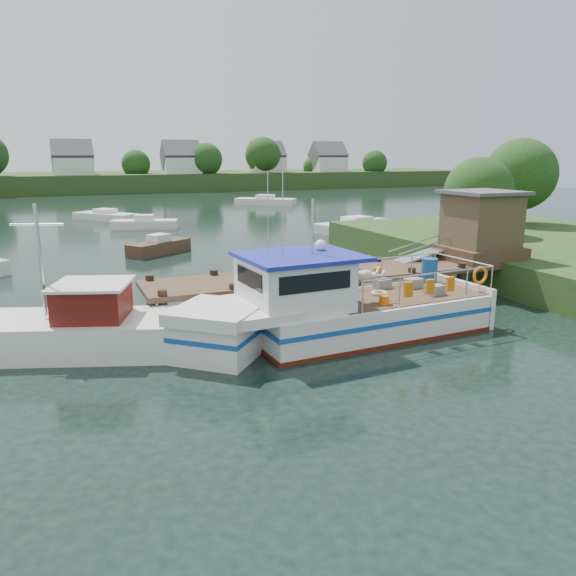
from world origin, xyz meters
name	(u,v)px	position (x,y,z in m)	size (l,w,h in m)	color
ground_plane	(297,309)	(0.00, 0.00, 0.00)	(160.00, 160.00, 0.00)	black
far_shore	(104,178)	(0.01, 82.37, 2.10)	(140.00, 42.55, 9.22)	#2C451C
dock	(434,244)	(6.51, 0.01, 2.24)	(16.60, 3.00, 4.78)	#4A3323
lobster_boat	(332,310)	(-0.37, -3.82, 1.01)	(11.73, 3.93, 5.56)	silver
work_boat	(63,330)	(-8.68, -1.76, 0.73)	(8.70, 4.98, 4.62)	silver
moored_rowboat	(159,247)	(-2.74, 15.11, 0.46)	(4.30, 3.60, 1.23)	#4A3323
moored_far	(265,201)	(15.60, 45.32, 0.46)	(7.27, 6.33, 1.23)	silver
moored_b	(145,224)	(-1.68, 27.69, 0.44)	(5.61, 3.30, 1.17)	silver
moored_c	(357,226)	(13.98, 19.84, 0.43)	(7.70, 4.21, 1.16)	silver
moored_d	(105,216)	(-4.10, 35.59, 0.40)	(5.72, 6.20, 1.07)	silver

